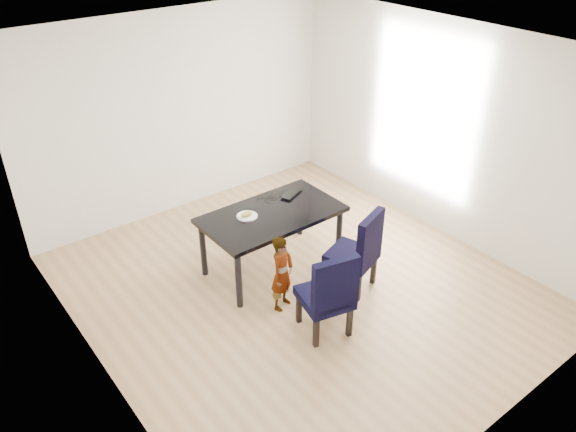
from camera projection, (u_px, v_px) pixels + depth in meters
floor at (299, 287)px, 6.44m from camera, size 4.50×5.00×0.01m
ceiling at (302, 48)px, 5.04m from camera, size 4.50×5.00×0.01m
wall_back at (181, 113)px, 7.43m from camera, size 4.50×0.01×2.70m
wall_front at (518, 308)px, 4.05m from camera, size 4.50×0.01×2.70m
wall_left at (84, 261)px, 4.55m from camera, size 0.01×5.00×2.70m
wall_right at (442, 130)px, 6.93m from camera, size 0.01×5.00×2.70m
dining_table at (272, 240)px, 6.58m from camera, size 1.60×0.90×0.75m
chair_left at (325, 290)px, 5.58m from camera, size 0.58×0.59×0.99m
chair_right at (352, 249)px, 6.20m from camera, size 0.61×0.63×1.00m
child at (282, 273)px, 5.92m from camera, size 0.38×0.31×0.88m
plate at (247, 216)px, 6.31m from camera, size 0.25×0.25×0.01m
sandwich at (247, 214)px, 6.28m from camera, size 0.15×0.07×0.06m
laptop at (288, 192)px, 6.78m from camera, size 0.40×0.33×0.03m
cable_tangle at (271, 200)px, 6.64m from camera, size 0.20×0.20×0.01m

